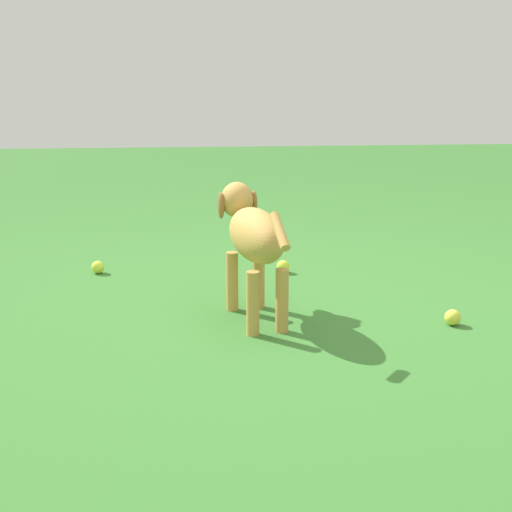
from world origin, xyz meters
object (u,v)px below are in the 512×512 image
Objects in this scene: tennis_ball_2 at (283,266)px; tennis_ball_1 at (98,267)px; dog at (253,235)px; tennis_ball_0 at (453,317)px.

tennis_ball_1 is at bearing -94.55° from tennis_ball_2.
tennis_ball_2 is (0.08, 0.95, 0.00)m from tennis_ball_1.
dog is 11.91× the size of tennis_ball_1.
tennis_ball_0 is at bearing 59.34° from tennis_ball_1.
tennis_ball_2 is at bearing -144.85° from tennis_ball_0.
tennis_ball_0 is at bearing -114.02° from dog.
tennis_ball_1 and tennis_ball_2 have the same top height.
tennis_ball_2 is (-0.66, 0.22, -0.32)m from dog.
tennis_ball_1 is at bearing 33.62° from dog.
tennis_ball_0 is 1.02m from tennis_ball_2.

